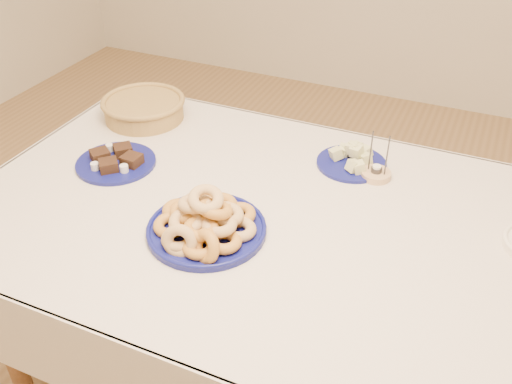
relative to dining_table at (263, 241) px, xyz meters
The scene contains 7 objects.
ground 0.64m from the dining_table, ahead, with size 5.00×5.00×0.00m, color olive.
dining_table is the anchor object (origin of this frame).
donut_platter 0.23m from the dining_table, 123.30° to the right, with size 0.32×0.32×0.15m.
melon_plate 0.40m from the dining_table, 65.60° to the left, with size 0.22×0.22×0.08m.
brownie_plate 0.54m from the dining_table, behind, with size 0.33×0.33×0.04m.
wicker_basket 0.72m from the dining_table, 150.80° to the left, with size 0.33×0.33×0.08m.
candle_holder 0.41m from the dining_table, 51.06° to the left, with size 0.11×0.11×0.15m.
Camera 1 is at (0.50, -1.18, 1.71)m, focal length 40.00 mm.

